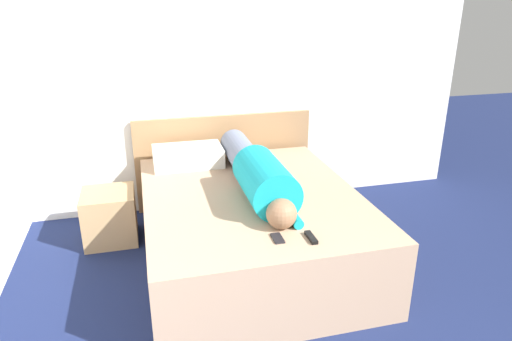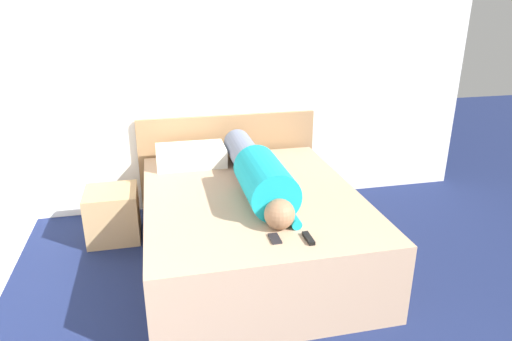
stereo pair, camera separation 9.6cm
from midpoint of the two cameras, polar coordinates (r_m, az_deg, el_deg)
wall_back at (r=4.51m, az=-4.50°, el=11.48°), size 5.07×0.06×2.60m
bed at (r=3.71m, az=-1.34°, el=-7.07°), size 1.66×2.05×0.59m
headboard at (r=4.65m, az=-4.53°, el=1.21°), size 1.78×0.04×0.94m
nightstand at (r=4.25m, az=-18.42°, el=-5.45°), size 0.45×0.45×0.45m
person_lying at (r=3.57m, az=-0.62°, el=-0.27°), size 0.35×1.65×0.35m
pillow_near_headboard at (r=4.21m, az=-9.16°, el=1.78°), size 0.62×0.39×0.17m
tv_remote at (r=2.95m, az=5.97°, el=-8.33°), size 0.04×0.15×0.02m
cell_phone at (r=2.94m, az=1.77°, el=-8.46°), size 0.06×0.13×0.01m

